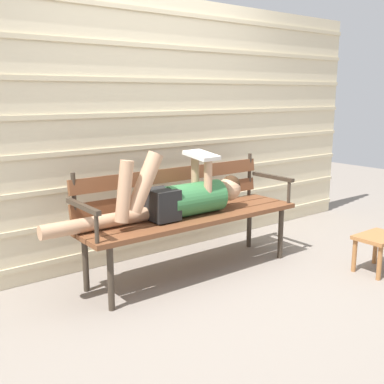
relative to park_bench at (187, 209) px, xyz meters
The scene contains 5 objects.
ground_plane 0.54m from the park_bench, 90.00° to the right, with size 12.00×12.00×0.00m, color gray.
house_siding 0.78m from the park_bench, 90.00° to the left, with size 5.06×0.08×2.19m.
park_bench is the anchor object (origin of this frame).
reclining_person 0.19m from the park_bench, 149.14° to the right, with size 1.65×0.26×0.53m.
footstool 1.55m from the park_bench, 38.30° to the right, with size 0.38×0.27×0.30m.
Camera 1 is at (-2.11, -2.65, 1.40)m, focal length 43.31 mm.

